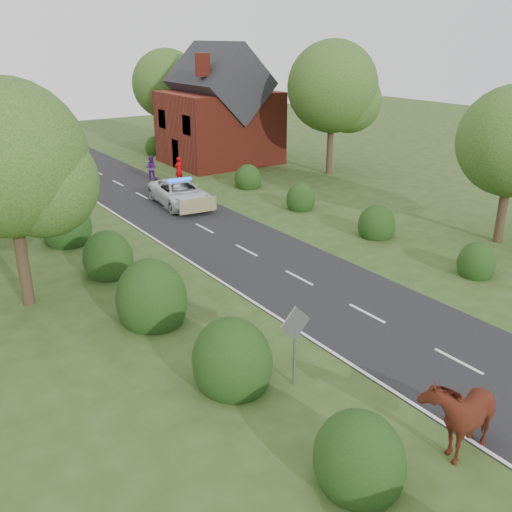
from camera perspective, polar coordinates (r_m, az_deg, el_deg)
ground at (r=19.28m, az=19.57°, el=-9.93°), size 120.00×120.00×0.00m
road at (r=29.50m, az=-4.20°, el=2.25°), size 6.00×70.00×0.02m
road_markings at (r=27.05m, az=-4.88°, el=0.48°), size 4.96×70.00×0.01m
hedgerow_left at (r=23.83m, az=-13.70°, el=-1.16°), size 2.75×50.41×3.00m
hedgerow_right at (r=30.33m, az=10.31°, el=3.57°), size 2.10×45.78×2.10m
tree_left_a at (r=21.82m, az=-22.89°, el=8.38°), size 5.74×5.60×8.38m
tree_right_b at (r=42.11m, az=8.11°, el=16.08°), size 6.56×6.40×9.40m
tree_right_c at (r=52.60m, az=-8.56°, el=16.40°), size 6.15×6.00×8.58m
road_sign at (r=16.37m, az=3.93°, el=-7.78°), size 1.06×0.08×2.53m
house at (r=46.01m, az=-3.68°, el=13.97°), size 8.00×7.40×9.17m
cow at (r=15.33m, az=19.65°, el=-14.85°), size 2.59×1.60×1.73m
police_van at (r=34.55m, az=-7.59°, el=6.24°), size 3.00×5.63×1.64m
pedestrian_red at (r=39.94m, az=-7.74°, el=8.51°), size 0.75×0.58×1.82m
pedestrian_purple at (r=41.31m, az=-10.45°, el=8.67°), size 1.03×1.01×1.67m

